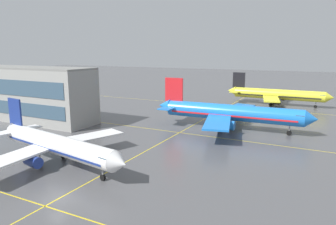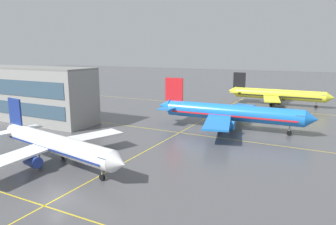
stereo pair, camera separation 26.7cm
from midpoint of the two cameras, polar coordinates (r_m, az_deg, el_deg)
name	(u,v)px [view 2 (the right image)]	position (r m, az deg, el deg)	size (l,w,h in m)	color
ground_plane	(56,199)	(44.96, -19.79, -14.87)	(600.00, 600.00, 0.00)	#4C4C4F
airliner_front_gate	(55,144)	(56.86, -20.05, -5.53)	(33.28, 28.38, 10.36)	white
airliner_second_row	(230,113)	(78.41, 11.41, -0.03)	(39.74, 34.29, 12.37)	blue
airliner_third_row	(277,95)	(118.40, 19.56, 3.15)	(36.52, 31.61, 11.39)	yellow
taxiway_markings	(180,133)	(74.53, 2.25, -3.74)	(115.49, 133.25, 0.01)	yellow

